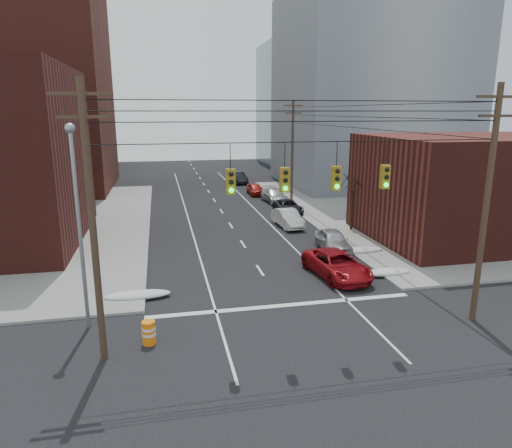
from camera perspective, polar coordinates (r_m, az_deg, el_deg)
name	(u,v)px	position (r m, az deg, el deg)	size (l,w,h in m)	color
ground	(328,374)	(18.58, 8.97, -18.07)	(160.00, 160.00, 0.00)	black
sidewalk_ne	(477,205)	(53.96, 25.89, 2.13)	(40.00, 40.00, 0.15)	gray
building_brick_tall	(0,66)	(65.40, -29.36, 16.79)	(24.00, 20.00, 30.00)	maroon
building_brick_far	(42,133)	(90.96, -25.16, 10.24)	(22.00, 18.00, 12.00)	#501C18
building_office	(369,90)	(65.00, 14.00, 15.91)	(22.00, 20.00, 25.00)	gray
building_glass	(318,105)	(89.78, 7.72, 14.57)	(20.00, 18.00, 22.00)	gray
building_storefront	(476,188)	(39.30, 25.75, 4.06)	(16.00, 12.00, 8.00)	#501C18
utility_pole_left	(92,221)	(18.27, -19.79, 0.41)	(2.20, 0.28, 11.00)	#473323
utility_pole_right	(487,202)	(23.13, 26.86, 2.43)	(2.20, 0.28, 11.00)	#473323
utility_pole_far	(292,149)	(50.89, 4.57, 9.36)	(2.20, 0.28, 11.00)	#473323
traffic_signals	(311,177)	(18.79, 6.85, 5.79)	(17.00, 0.42, 2.02)	black
street_light	(78,211)	(21.37, -21.38, 1.47)	(0.44, 0.44, 9.32)	gray
bare_tree	(352,204)	(38.68, 11.90, 2.48)	(2.09, 2.20, 4.93)	black
snow_nw	(138,295)	(25.55, -14.58, -8.58)	(3.50, 1.08, 0.42)	silver
snow_ne	(387,272)	(29.19, 16.03, -5.81)	(3.00, 1.08, 0.42)	silver
snow_east_far	(356,251)	(33.00, 12.41, -3.30)	(4.00, 1.08, 0.42)	silver
red_pickup	(337,265)	(28.13, 10.06, -5.02)	(2.53, 5.49, 1.53)	maroon
parked_car_a	(333,241)	(33.16, 9.62, -2.06)	(1.83, 4.55, 1.55)	#A7A7AC
parked_car_b	(288,218)	(39.71, 4.00, 0.73)	(1.60, 4.59, 1.51)	silver
parked_car_c	(288,207)	(44.98, 4.04, 2.16)	(2.18, 4.72, 1.31)	black
parked_car_d	(274,195)	(50.53, 2.32, 3.59)	(2.10, 5.16, 1.50)	#ADADB2
parked_car_e	(255,189)	(55.00, -0.10, 4.39)	(1.63, 4.04, 1.38)	#9A170E
parked_car_f	(238,178)	(64.02, -2.25, 5.83)	(1.68, 4.81, 1.59)	black
lot_car_a	(44,227)	(40.16, -25.00, -0.30)	(1.45, 4.17, 1.37)	silver
lot_car_b	(67,213)	(45.09, -22.53, 1.29)	(2.02, 4.38, 1.22)	#B4B4B9
lot_car_c	(5,242)	(36.77, -28.92, -2.03)	(1.81, 4.45, 1.29)	black
lot_car_d	(11,214)	(46.50, -28.28, 1.06)	(1.50, 3.72, 1.27)	silver
construction_barrel	(149,332)	(20.70, -13.26, -13.04)	(0.65, 0.65, 1.04)	orange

